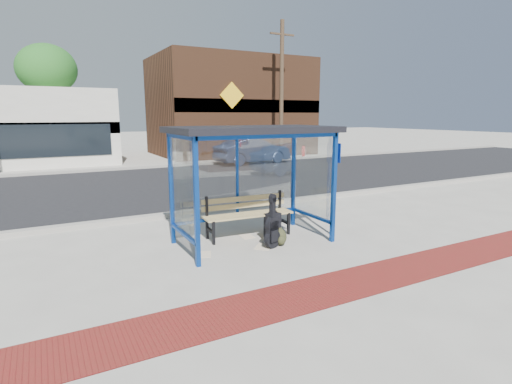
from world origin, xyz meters
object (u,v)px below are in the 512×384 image
guitar_bag (272,230)px  fire_hydrant (303,151)px  suitcase (273,225)px  parked_car (253,151)px  backpack (280,237)px  bench (247,212)px

guitar_bag → fire_hydrant: 17.93m
suitcase → parked_car: parked_car is taller
guitar_bag → backpack: guitar_bag is taller
suitcase → guitar_bag: bearing=-132.2°
bench → guitar_bag: guitar_bag is taller
suitcase → fire_hydrant: fire_hydrant is taller
backpack → fire_hydrant: (10.55, 14.25, 0.22)m
suitcase → backpack: 0.58m
guitar_bag → parked_car: 14.37m
parked_car → fire_hydrant: bearing=-78.6°
bench → fire_hydrant: bench is taller
backpack → fire_hydrant: bearing=62.6°
suitcase → fire_hydrant: (10.40, 13.70, 0.12)m
suitcase → bench: bearing=131.2°
bench → suitcase: bearing=-34.3°
bench → backpack: (0.29, -0.90, -0.36)m
guitar_bag → suitcase: 0.74m
suitcase → parked_car: size_ratio=0.14×
backpack → parked_car: (6.13, 12.82, 0.54)m
suitcase → backpack: size_ratio=1.65×
bench → parked_car: 13.54m
bench → suitcase: 0.62m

